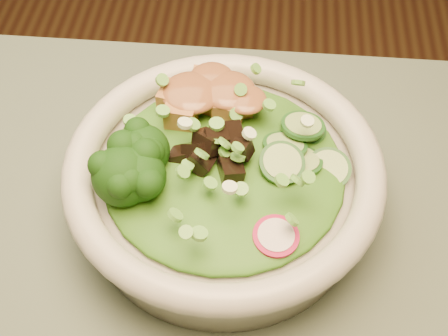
# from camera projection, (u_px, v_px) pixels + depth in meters

# --- Properties ---
(salad_bowl) EXTENTS (0.27, 0.27, 0.07)m
(salad_bowl) POSITION_uv_depth(u_px,v_px,m) (224.00, 182.00, 0.54)
(salad_bowl) COLOR beige
(salad_bowl) RESTS_ON dining_table
(lettuce_bed) EXTENTS (0.20, 0.20, 0.02)m
(lettuce_bed) POSITION_uv_depth(u_px,v_px,m) (224.00, 167.00, 0.52)
(lettuce_bed) COLOR #235F14
(lettuce_bed) RESTS_ON salad_bowl
(broccoli_florets) EXTENTS (0.10, 0.09, 0.04)m
(broccoli_florets) POSITION_uv_depth(u_px,v_px,m) (149.00, 173.00, 0.49)
(broccoli_florets) COLOR black
(broccoli_florets) RESTS_ON salad_bowl
(radish_slices) EXTENTS (0.12, 0.07, 0.02)m
(radish_slices) POSITION_uv_depth(u_px,v_px,m) (250.00, 229.00, 0.48)
(radish_slices) COLOR #A30C3A
(radish_slices) RESTS_ON salad_bowl
(cucumber_slices) EXTENTS (0.09, 0.09, 0.04)m
(cucumber_slices) POSITION_uv_depth(u_px,v_px,m) (300.00, 144.00, 0.52)
(cucumber_slices) COLOR #93B665
(cucumber_slices) RESTS_ON salad_bowl
(mushroom_heap) EXTENTS (0.09, 0.09, 0.04)m
(mushroom_heap) POSITION_uv_depth(u_px,v_px,m) (220.00, 146.00, 0.52)
(mushroom_heap) COLOR black
(mushroom_heap) RESTS_ON salad_bowl
(tofu_cubes) EXTENTS (0.10, 0.08, 0.04)m
(tofu_cubes) POSITION_uv_depth(u_px,v_px,m) (207.00, 104.00, 0.55)
(tofu_cubes) COLOR #AB7439
(tofu_cubes) RESTS_ON salad_bowl
(peanut_sauce) EXTENTS (0.07, 0.06, 0.02)m
(peanut_sauce) POSITION_uv_depth(u_px,v_px,m) (207.00, 94.00, 0.54)
(peanut_sauce) COLOR brown
(peanut_sauce) RESTS_ON tofu_cubes
(scallion_garnish) EXTENTS (0.19, 0.19, 0.02)m
(scallion_garnish) POSITION_uv_depth(u_px,v_px,m) (224.00, 149.00, 0.50)
(scallion_garnish) COLOR #63B03E
(scallion_garnish) RESTS_ON salad_bowl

